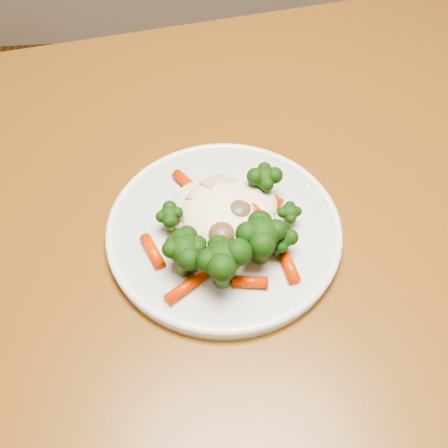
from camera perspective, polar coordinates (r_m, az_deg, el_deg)
name	(u,v)px	position (r m, az deg, el deg)	size (l,w,h in m)	color
dining_table	(200,277)	(0.70, -2.49, -5.45)	(1.23, 0.93, 0.75)	brown
plate	(224,232)	(0.60, 0.00, -0.79)	(0.25, 0.25, 0.01)	white
meal	(227,228)	(0.57, 0.27, -0.41)	(0.17, 0.17, 0.05)	#FBEFC9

